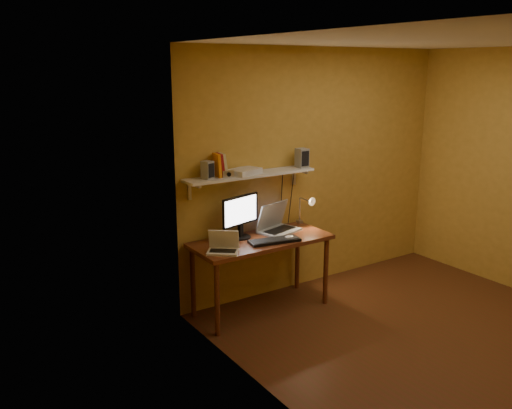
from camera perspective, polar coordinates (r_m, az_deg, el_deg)
room at (r=4.90m, az=18.40°, el=0.67°), size 3.44×3.24×2.64m
desk at (r=5.36m, az=0.56°, el=-4.52°), size 1.40×0.60×0.75m
wall_shelf at (r=5.34m, az=-0.59°, el=3.12°), size 1.40×0.25×0.21m
monitor at (r=5.30m, az=-1.64°, el=-1.05°), size 0.46×0.24×0.43m
laptop at (r=5.57m, az=2.13°, el=-2.03°), size 0.48×0.40×0.30m
netbook at (r=4.96m, az=-3.46°, el=-4.39°), size 0.34×0.33×0.21m
keyboard at (r=5.24m, az=1.96°, el=-3.83°), size 0.53×0.26×0.03m
mouse at (r=5.32m, az=3.50°, el=-3.48°), size 0.11×0.07×0.04m
desk_lamp at (r=5.75m, az=5.34°, el=-0.21°), size 0.09×0.23×0.38m
speaker_left at (r=5.08m, az=-5.13°, el=3.65°), size 0.12×0.12×0.17m
speaker_right at (r=5.66m, az=4.86°, el=4.91°), size 0.11×0.11×0.20m
books at (r=5.17m, az=-3.79°, el=4.17°), size 0.14×0.16×0.23m
shelf_camera at (r=5.14m, az=-2.92°, el=3.23°), size 0.12×0.07×0.07m
router at (r=5.30m, az=-1.25°, el=3.51°), size 0.37×0.30×0.05m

